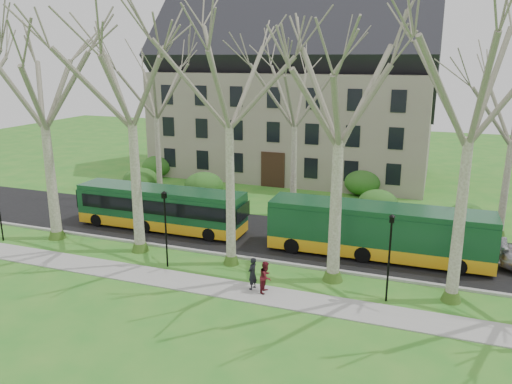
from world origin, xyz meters
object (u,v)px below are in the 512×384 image
bus_lead (161,208)px  bus_follow (378,231)px  pedestrian_b (266,277)px  pedestrian_a (252,273)px

bus_lead → bus_follow: bus_follow is taller
bus_lead → pedestrian_b: (9.79, -6.59, -0.66)m
bus_lead → pedestrian_b: bearing=-34.0°
bus_follow → pedestrian_b: size_ratio=7.84×
bus_lead → pedestrian_a: bearing=-35.8°
bus_follow → pedestrian_a: size_ratio=7.57×
pedestrian_a → pedestrian_b: (0.74, -0.08, -0.03)m
bus_lead → pedestrian_a: 11.17m
bus_lead → bus_follow: 14.40m
bus_lead → pedestrian_a: size_ratio=7.02×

